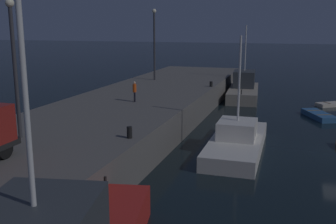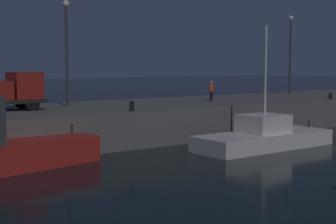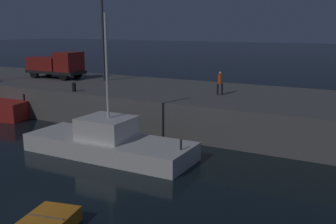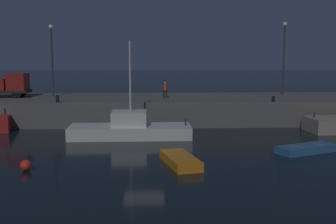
{
  "view_description": "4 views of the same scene",
  "coord_description": "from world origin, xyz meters",
  "px_view_note": "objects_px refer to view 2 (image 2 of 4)",
  "views": [
    {
      "loc": [
        -25.81,
        3.39,
        7.92
      ],
      "look_at": [
        1.94,
        12.33,
        1.56
      ],
      "focal_mm": 42.62,
      "sensor_mm": 36.0,
      "label": 1
    },
    {
      "loc": [
        -23.78,
        -14.48,
        4.99
      ],
      "look_at": [
        -2.65,
        14.43,
        1.68
      ],
      "focal_mm": 54.66,
      "sensor_mm": 36.0,
      "label": 2
    },
    {
      "loc": [
        11.12,
        -9.14,
        6.65
      ],
      "look_at": [
        -0.67,
        12.34,
        1.3
      ],
      "focal_mm": 41.89,
      "sensor_mm": 36.0,
      "label": 3
    },
    {
      "loc": [
        0.47,
        -25.17,
        6.21
      ],
      "look_at": [
        1.93,
        11.5,
        1.31
      ],
      "focal_mm": 45.25,
      "sensor_mm": 36.0,
      "label": 4
    }
  ],
  "objects_px": {
    "lamp_post_east": "(290,48)",
    "dockworker": "(211,90)",
    "fishing_trawler_red": "(264,137)",
    "lamp_post_west": "(67,44)",
    "bollard_west": "(132,106)",
    "utility_truck": "(1,91)",
    "bollard_central": "(330,96)"
  },
  "relations": [
    {
      "from": "bollard_west",
      "to": "utility_truck",
      "type": "bearing_deg",
      "value": 142.59
    },
    {
      "from": "bollard_west",
      "to": "lamp_post_west",
      "type": "bearing_deg",
      "value": 106.37
    },
    {
      "from": "utility_truck",
      "to": "bollard_west",
      "type": "distance_m",
      "value": 7.89
    },
    {
      "from": "utility_truck",
      "to": "bollard_west",
      "type": "bearing_deg",
      "value": -37.41
    },
    {
      "from": "utility_truck",
      "to": "bollard_west",
      "type": "xyz_separation_m",
      "value": [
        6.23,
        -4.76,
        -0.88
      ]
    },
    {
      "from": "lamp_post_west",
      "to": "utility_truck",
      "type": "height_order",
      "value": "lamp_post_west"
    },
    {
      "from": "fishing_trawler_red",
      "to": "lamp_post_west",
      "type": "height_order",
      "value": "lamp_post_west"
    },
    {
      "from": "lamp_post_east",
      "to": "bollard_central",
      "type": "distance_m",
      "value": 8.4
    },
    {
      "from": "lamp_post_east",
      "to": "dockworker",
      "type": "bearing_deg",
      "value": -167.21
    },
    {
      "from": "lamp_post_west",
      "to": "dockworker",
      "type": "distance_m",
      "value": 11.61
    },
    {
      "from": "bollard_west",
      "to": "bollard_central",
      "type": "distance_m",
      "value": 18.66
    },
    {
      "from": "lamp_post_west",
      "to": "lamp_post_east",
      "type": "distance_m",
      "value": 23.2
    },
    {
      "from": "bollard_central",
      "to": "bollard_west",
      "type": "bearing_deg",
      "value": 178.9
    },
    {
      "from": "fishing_trawler_red",
      "to": "lamp_post_west",
      "type": "bearing_deg",
      "value": 128.51
    },
    {
      "from": "fishing_trawler_red",
      "to": "bollard_west",
      "type": "bearing_deg",
      "value": 144.18
    },
    {
      "from": "utility_truck",
      "to": "bollard_central",
      "type": "distance_m",
      "value": 25.43
    },
    {
      "from": "bollard_central",
      "to": "lamp_post_east",
      "type": "bearing_deg",
      "value": 66.58
    },
    {
      "from": "fishing_trawler_red",
      "to": "bollard_west",
      "type": "height_order",
      "value": "fishing_trawler_red"
    },
    {
      "from": "fishing_trawler_red",
      "to": "bollard_central",
      "type": "relative_size",
      "value": 18.55
    },
    {
      "from": "fishing_trawler_red",
      "to": "dockworker",
      "type": "distance_m",
      "value": 9.09
    },
    {
      "from": "dockworker",
      "to": "bollard_west",
      "type": "distance_m",
      "value": 10.08
    },
    {
      "from": "lamp_post_west",
      "to": "bollard_west",
      "type": "height_order",
      "value": "lamp_post_west"
    },
    {
      "from": "bollard_west",
      "to": "dockworker",
      "type": "bearing_deg",
      "value": 21.01
    },
    {
      "from": "lamp_post_west",
      "to": "dockworker",
      "type": "bearing_deg",
      "value": -9.53
    },
    {
      "from": "bollard_west",
      "to": "bollard_central",
      "type": "relative_size",
      "value": 1.22
    },
    {
      "from": "fishing_trawler_red",
      "to": "lamp_post_east",
      "type": "relative_size",
      "value": 1.26
    },
    {
      "from": "lamp_post_west",
      "to": "bollard_west",
      "type": "distance_m",
      "value": 6.85
    },
    {
      "from": "dockworker",
      "to": "lamp_post_east",
      "type": "bearing_deg",
      "value": 12.79
    },
    {
      "from": "lamp_post_west",
      "to": "bollard_west",
      "type": "relative_size",
      "value": 11.44
    },
    {
      "from": "fishing_trawler_red",
      "to": "bollard_central",
      "type": "distance_m",
      "value": 13.08
    },
    {
      "from": "utility_truck",
      "to": "bollard_central",
      "type": "bearing_deg",
      "value": -11.63
    },
    {
      "from": "lamp_post_west",
      "to": "utility_truck",
      "type": "bearing_deg",
      "value": -171.5
    }
  ]
}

